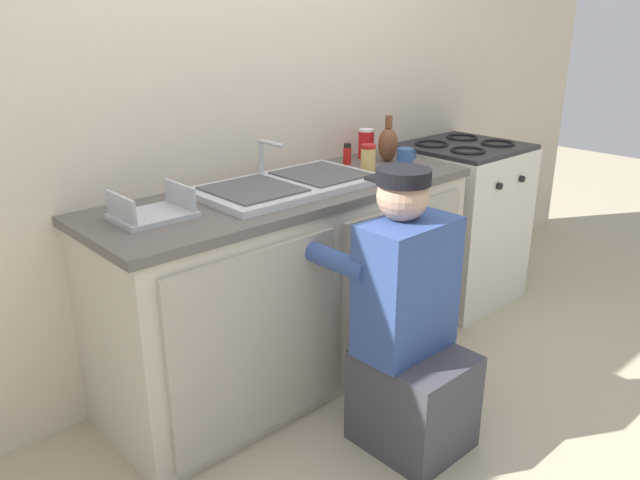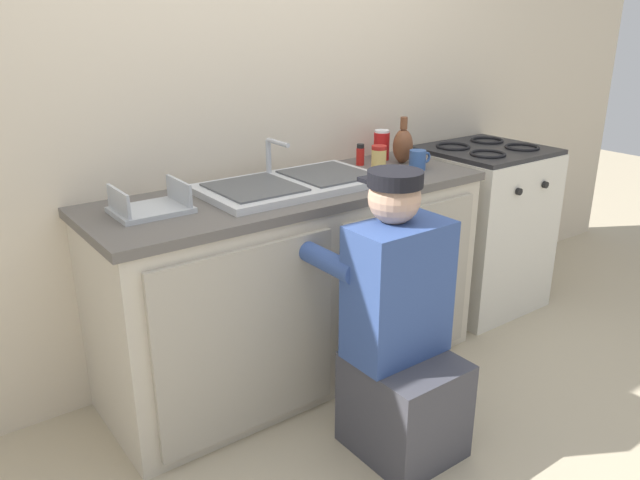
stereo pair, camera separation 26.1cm
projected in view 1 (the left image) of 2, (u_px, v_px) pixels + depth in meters
The scene contains 13 objects.
ground_plane at pixel (335, 398), 2.79m from camera, with size 12.00×12.00×0.00m, color tan.
back_wall at pixel (238, 100), 2.81m from camera, with size 6.00×0.10×2.50m, color beige.
counter_cabinet at pixel (292, 290), 2.84m from camera, with size 1.76×0.62×0.87m.
countertop at pixel (289, 193), 2.69m from camera, with size 1.80×0.62×0.04m, color #5B5651.
sink_double_basin at pixel (288, 184), 2.68m from camera, with size 0.80×0.44×0.19m.
stove_range at pixel (458, 222), 3.66m from camera, with size 0.64×0.62×0.94m.
plumber_person at pixel (408, 336), 2.38m from camera, with size 0.42×0.61×1.10m.
coffee_mug at pixel (405, 158), 3.04m from camera, with size 0.13×0.08×0.10m.
dish_rack_tray at pixel (153, 212), 2.29m from camera, with size 0.28×0.22×0.11m.
soda_cup_red at pixel (366, 144), 3.22m from camera, with size 0.08×0.08×0.15m.
vase_decorative at pixel (388, 144), 3.15m from camera, with size 0.10×0.10×0.23m.
spice_bottle_red at pixel (347, 154), 3.10m from camera, with size 0.04×0.04×0.10m.
condiment_jar at pixel (368, 158), 2.96m from camera, with size 0.07×0.07×0.13m.
Camera 1 is at (-1.66, -1.70, 1.62)m, focal length 35.00 mm.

